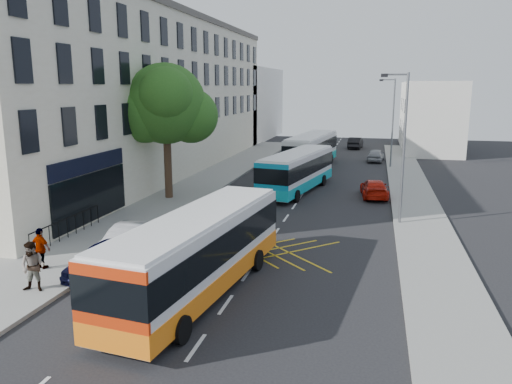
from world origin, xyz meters
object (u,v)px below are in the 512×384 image
Objects in this scene: motorbike at (168,288)px; distant_car_silver at (376,155)px; parked_car_blue at (104,258)px; lamp_near at (402,141)px; pedestrian_far at (41,248)px; pedestrian_near at (33,267)px; bus_mid at (297,171)px; bus_near at (199,252)px; bus_far at (312,150)px; distant_car_dark at (356,143)px; lamp_far at (392,118)px; distant_car_grey at (304,150)px; red_hatchback at (374,188)px; street_tree at (165,105)px; parked_car_silver at (129,241)px.

distant_car_silver is (6.52, 37.32, -0.32)m from motorbike.
motorbike reaches higher than parked_car_blue.
lamp_near reaches higher than pedestrian_far.
pedestrian_near is (-5.43, 0.46, 0.11)m from motorbike.
distant_car_silver is (5.50, 16.43, -0.86)m from bus_mid.
bus_near is 6.33× the size of pedestrian_far.
distant_car_silver is at bearing 63.98° from pedestrian_near.
lamp_near reaches higher than motorbike.
distant_car_dark is at bearing 84.58° from bus_far.
lamp_far is 1.73× the size of distant_car_grey.
lamp_far is 1.91× the size of red_hatchback.
bus_mid is 11.01m from bus_far.
pedestrian_near is (-6.45, -20.43, -0.43)m from bus_mid.
lamp_near is 18.71m from pedestrian_near.
motorbike is 5.45m from pedestrian_near.
lamp_near is 1.91× the size of red_hatchback.
street_tree is 0.82× the size of bus_near.
red_hatchback is 21.96m from pedestrian_far.
parked_car_silver is 18.40m from red_hatchback.
parked_car_silver is (-4.35, 3.01, -0.85)m from bus_near.
red_hatchback is at bearing -57.20° from bus_far.
lamp_far is 32.23m from bus_near.
parked_car_silver is 2.36× the size of pedestrian_near.
pedestrian_far is (-14.39, -30.72, -3.61)m from lamp_far.
distant_car_silver is at bearing 79.26° from parked_car_blue.
parked_car_silver is (-5.05, -15.84, -0.79)m from bus_mid.
pedestrian_far reaches higher than red_hatchback.
lamp_near is at bearing 56.15° from motorbike.
pedestrian_far is (-7.65, -18.36, -0.50)m from bus_mid.
lamp_near is at bearing 98.04° from distant_car_silver.
bus_mid is (7.96, 4.67, -4.79)m from street_tree.
distant_car_dark is at bearing 104.06° from lamp_far.
bus_mid is (-6.75, -12.36, -3.11)m from lamp_far.
lamp_far is 4.33× the size of pedestrian_near.
distant_car_silver reaches higher than distant_car_grey.
bus_far is at bearing 96.37° from bus_near.
bus_far is 8.04m from distant_car_silver.
parked_car_blue is at bearing -87.77° from parked_car_silver.
lamp_far is at bearing -101.28° from red_hatchback.
street_tree is 4.76× the size of pedestrian_near.
distant_car_grey is 2.51× the size of pedestrian_near.
bus_near is (7.26, -14.18, -4.73)m from street_tree.
pedestrian_far is at bearing -177.05° from bus_near.
bus_mid is 16.65m from parked_car_silver.
lamp_near is at bearing -62.65° from bus_far.
distant_car_dark is at bearing 81.68° from motorbike.
bus_near is at bearing -5.06° from parked_car_blue.
bus_mid is 2.25× the size of distant_car_grey.
pedestrian_near reaches higher than distant_car_silver.
lamp_near reaches higher than red_hatchback.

